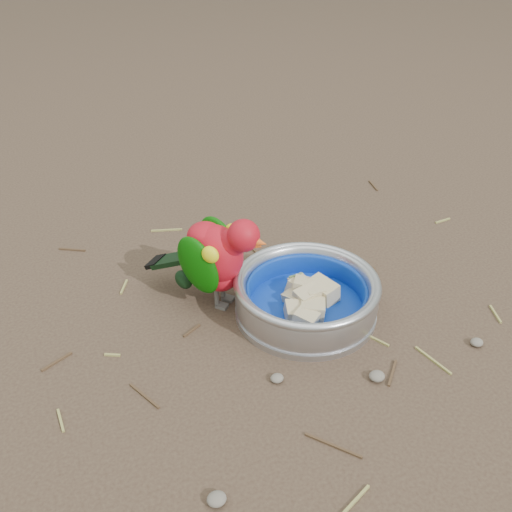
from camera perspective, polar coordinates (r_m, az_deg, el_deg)
name	(u,v)px	position (r m, az deg, el deg)	size (l,w,h in m)	color
ground	(342,352)	(0.79, 8.61, -9.44)	(60.00, 60.00, 0.00)	#463528
food_bowl	(305,309)	(0.85, 4.97, -5.30)	(0.21, 0.21, 0.02)	#B2B2BA
bowl_wall	(306,293)	(0.83, 5.07, -3.67)	(0.21, 0.21, 0.04)	#B2B2BA
fruit_wedges	(306,297)	(0.83, 5.05, -4.06)	(0.12, 0.12, 0.03)	#C7B385
lory_parrot	(216,262)	(0.83, -3.98, -0.57)	(0.09, 0.18, 0.15)	#B10F1D
ground_debris	(339,307)	(0.86, 8.33, -5.07)	(0.90, 0.80, 0.01)	#96904B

